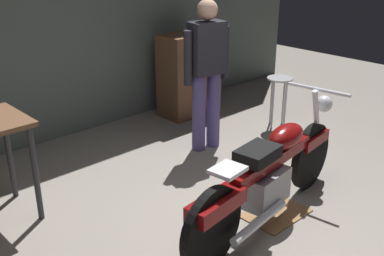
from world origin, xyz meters
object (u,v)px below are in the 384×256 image
at_px(shop_stool, 279,89).
at_px(motorcycle, 270,173).
at_px(person_standing, 207,69).
at_px(wooden_dresser, 189,74).

bearing_deg(shop_stool, motorcycle, -144.76).
relative_size(person_standing, wooden_dresser, 1.52).
xyz_separation_m(motorcycle, shop_stool, (1.81, 1.28, 0.05)).
distance_m(motorcycle, person_standing, 1.65).
bearing_deg(person_standing, shop_stool, -177.31).
distance_m(person_standing, wooden_dresser, 1.23).
bearing_deg(motorcycle, person_standing, 57.62).
bearing_deg(motorcycle, wooden_dresser, 54.03).
distance_m(motorcycle, wooden_dresser, 2.74).
bearing_deg(shop_stool, person_standing, 172.47).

